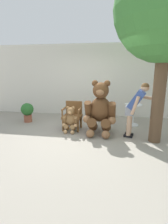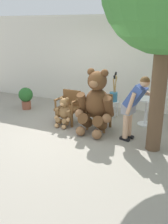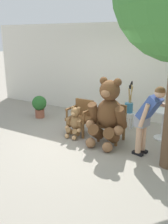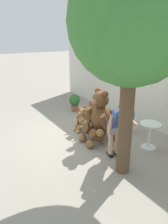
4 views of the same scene
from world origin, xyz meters
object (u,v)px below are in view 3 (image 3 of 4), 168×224
Objects in this scene: teddy_bear_large at (108,113)px; brush_bucket at (129,106)px; teddy_bear_small at (75,122)px; round_side_table at (163,121)px; wooden_chair_right at (113,122)px; potted_plant at (39,105)px; person_visitor at (148,115)px; wooden_chair_left at (81,116)px; white_stool at (128,116)px.

brush_bucket is (0.06, 1.18, -0.12)m from teddy_bear_large.
teddy_bear_small reaches higher than round_side_table.
wooden_chair_right is at bearing 17.76° from teddy_bear_small.
brush_bucket reaches higher than potted_plant.
brush_bucket reaches higher than round_side_table.
person_visitor is at bearing -3.94° from teddy_bear_small.
wooden_chair_left is at bearing -135.60° from brush_bucket.
wooden_chair_right is 0.40m from teddy_bear_large.
teddy_bear_small is at bearing -90.72° from wooden_chair_left.
teddy_bear_large is (-0.01, -0.26, 0.29)m from wooden_chair_right.
teddy_bear_small is at bearing -23.01° from potted_plant.
white_stool is (0.06, 1.18, -0.40)m from teddy_bear_large.
person_visitor is at bearing -55.98° from white_stool.
wooden_chair_right is at bearing -146.54° from round_side_table.
wooden_chair_left is 1.87× the size of white_stool.
teddy_bear_small is 1.91m from potted_plant.
round_side_table is at bearing 19.56° from wooden_chair_left.
brush_bucket is 2.74m from potted_plant.
teddy_bear_large is 1.19m from brush_bucket.
white_stool is (-0.89, 1.32, -0.55)m from person_visitor.
white_stool is 0.55× the size of brush_bucket.
wooden_chair_left is 1.00× the size of wooden_chair_right.
person_visitor is 3.27× the size of white_stool.
potted_plant is at bearing 166.33° from person_visitor.
potted_plant is (-1.76, 0.46, -0.07)m from wooden_chair_left.
wooden_chair_left is 0.88m from wooden_chair_right.
person_visitor reaches higher than white_stool.
teddy_bear_large is (0.87, -0.26, 0.29)m from wooden_chair_left.
teddy_bear_large reaches higher than white_stool.
wooden_chair_right is 2.68m from potted_plant.
person_visitor reaches higher than brush_bucket.
brush_bucket is (-0.89, 1.32, -0.26)m from person_visitor.
potted_plant is (-2.64, 0.46, -0.07)m from wooden_chair_right.
teddy_bear_small reaches higher than white_stool.
teddy_bear_large is 1.43m from round_side_table.
teddy_bear_large reaches higher than person_visitor.
round_side_table is (1.91, 0.96, 0.07)m from teddy_bear_small.
teddy_bear_large is 2.27× the size of potted_plant.
white_stool is at bearing -138.85° from brush_bucket.
white_stool is 1.01m from round_side_table.
teddy_bear_small is 1.14× the size of potted_plant.
teddy_bear_large is at bearing -16.84° from wooden_chair_left.
potted_plant reaches higher than white_stool.
brush_bucket is 1.16× the size of round_side_table.
wooden_chair_left is at bearing -135.60° from white_stool.
person_visitor reaches higher than round_side_table.
teddy_bear_large is 1.85× the size of brush_bucket.
white_stool is 0.28m from brush_bucket.
teddy_bear_large is at bearing -137.59° from round_side_table.
person_visitor is at bearing -56.09° from brush_bucket.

